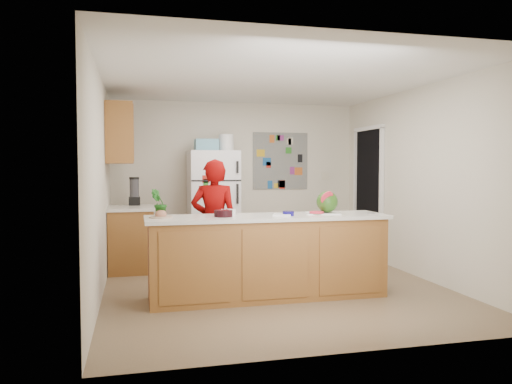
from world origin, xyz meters
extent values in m
cube|color=brown|center=(0.00, 0.00, -0.01)|extent=(4.00, 4.50, 0.02)
cube|color=beige|center=(0.00, 2.26, 1.25)|extent=(4.00, 0.02, 2.50)
cube|color=beige|center=(-2.01, 0.00, 1.25)|extent=(0.02, 4.50, 2.50)
cube|color=beige|center=(2.01, 0.00, 1.25)|extent=(0.02, 4.50, 2.50)
cube|color=white|center=(0.00, 0.00, 2.51)|extent=(4.00, 4.50, 0.02)
cube|color=black|center=(1.99, 1.45, 1.02)|extent=(0.03, 0.85, 2.04)
cube|color=brown|center=(-0.20, -0.50, 0.44)|extent=(2.60, 0.62, 0.88)
cube|color=silver|center=(-0.20, -0.50, 0.90)|extent=(2.68, 0.70, 0.04)
cube|color=brown|center=(-1.69, 1.35, 0.43)|extent=(0.60, 0.80, 0.86)
cube|color=silver|center=(-1.69, 1.35, 0.88)|extent=(0.64, 0.84, 0.04)
cube|color=brown|center=(-1.82, 1.30, 1.90)|extent=(0.35, 1.00, 0.80)
cube|color=silver|center=(-0.45, 1.88, 0.85)|extent=(0.75, 0.70, 1.70)
cube|color=#5999B2|center=(-0.55, 1.88, 1.79)|extent=(0.35, 0.28, 0.18)
cube|color=slate|center=(0.75, 2.24, 1.55)|extent=(0.95, 0.01, 0.95)
imported|color=#6D0303|center=(-0.70, 0.13, 0.77)|extent=(0.64, 0.50, 1.55)
cylinder|color=black|center=(-1.64, 1.59, 1.09)|extent=(0.13, 0.13, 0.38)
cube|color=white|center=(0.45, -0.48, 0.93)|extent=(0.43, 0.36, 0.01)
sphere|color=#2B621B|center=(0.51, -0.46, 1.05)|extent=(0.25, 0.25, 0.25)
cylinder|color=#C5314A|center=(0.36, -0.53, 0.94)|extent=(0.16, 0.16, 0.02)
cylinder|color=black|center=(-0.71, -0.53, 0.96)|extent=(0.24, 0.24, 0.07)
cylinder|color=silver|center=(-0.62, -0.33, 0.95)|extent=(0.21, 0.21, 0.06)
cylinder|color=#110B5C|center=(0.00, -0.60, 0.95)|extent=(0.16, 0.16, 0.05)
cylinder|color=beige|center=(-1.37, -0.47, 0.93)|extent=(0.30, 0.30, 0.02)
cube|color=white|center=(-0.06, -0.59, 0.93)|extent=(0.24, 0.23, 0.02)
cube|color=gray|center=(1.00, -0.59, 0.93)|extent=(0.10, 0.06, 0.01)
imported|color=#154818|center=(-1.38, -0.45, 1.07)|extent=(0.20, 0.18, 0.31)
camera|label=1|loc=(-1.62, -5.81, 1.47)|focal=35.00mm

